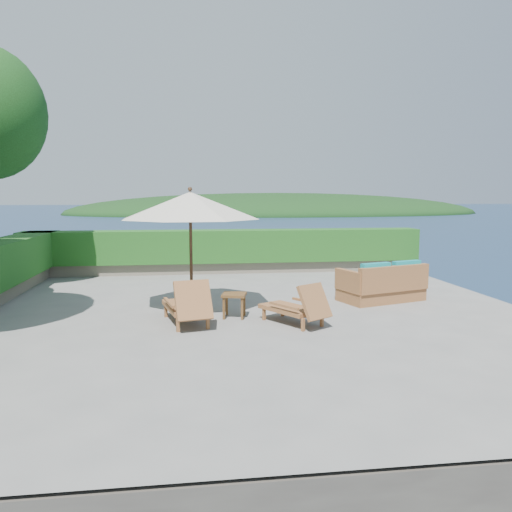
{
  "coord_description": "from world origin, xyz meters",
  "views": [
    {
      "loc": [
        -1.14,
        -10.01,
        2.42
      ],
      "look_at": [
        0.3,
        0.8,
        1.1
      ],
      "focal_mm": 35.0,
      "sensor_mm": 36.0,
      "label": 1
    }
  ],
  "objects": [
    {
      "name": "offshore_island",
      "position": [
        25.0,
        140.0,
        -3.0
      ],
      "size": [
        126.0,
        57.6,
        12.6
      ],
      "primitive_type": "ellipsoid",
      "color": "black",
      "rests_on": "ocean"
    },
    {
      "name": "lounge_left",
      "position": [
        -1.21,
        -0.73,
        0.38
      ],
      "size": [
        0.98,
        1.68,
        0.91
      ],
      "rotation": [
        0.0,
        0.0,
        0.23
      ],
      "color": "#986137",
      "rests_on": "ground"
    },
    {
      "name": "ground",
      "position": [
        0.0,
        0.0,
        0.0
      ],
      "size": [
        12.0,
        12.0,
        0.0
      ],
      "primitive_type": "plane",
      "color": "gray",
      "rests_on": "ground"
    },
    {
      "name": "side_table",
      "position": [
        -0.28,
        -0.29,
        0.4
      ],
      "size": [
        0.55,
        0.55,
        0.49
      ],
      "rotation": [
        0.0,
        0.0,
        -0.23
      ],
      "color": "brown",
      "rests_on": "ground"
    },
    {
      "name": "foundation",
      "position": [
        0.0,
        0.0,
        -1.55
      ],
      "size": [
        12.0,
        12.0,
        3.0
      ],
      "primitive_type": "cube",
      "color": "#565045",
      "rests_on": "ocean"
    },
    {
      "name": "hedge_far",
      "position": [
        0.0,
        5.6,
        0.85
      ],
      "size": [
        12.4,
        0.9,
        1.0
      ],
      "primitive_type": "cube",
      "color": "#1B4F16",
      "rests_on": "planter_wall_far"
    },
    {
      "name": "ocean",
      "position": [
        0.0,
        0.0,
        -3.0
      ],
      "size": [
        600.0,
        600.0,
        0.0
      ],
      "primitive_type": "plane",
      "color": "#19304E",
      "rests_on": "ground"
    },
    {
      "name": "lounge_right",
      "position": [
        0.84,
        -1.0,
        0.35
      ],
      "size": [
        1.26,
        1.52,
        0.83
      ],
      "rotation": [
        0.0,
        0.0,
        0.57
      ],
      "color": "#986137",
      "rests_on": "ground"
    },
    {
      "name": "planter_wall_far",
      "position": [
        0.0,
        5.6,
        0.18
      ],
      "size": [
        12.0,
        0.6,
        0.36
      ],
      "primitive_type": "cube",
      "color": "slate",
      "rests_on": "ground"
    },
    {
      "name": "wicker_loveseat",
      "position": [
        3.26,
        0.83,
        0.37
      ],
      "size": [
        2.13,
        1.53,
        0.95
      ],
      "rotation": [
        0.0,
        0.0,
        0.31
      ],
      "color": "#986137",
      "rests_on": "ground"
    },
    {
      "name": "patio_umbrella",
      "position": [
        -1.12,
        0.35,
        2.2
      ],
      "size": [
        3.69,
        3.69,
        2.6
      ],
      "rotation": [
        0.0,
        0.0,
        -0.33
      ],
      "color": "black",
      "rests_on": "ground"
    }
  ]
}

